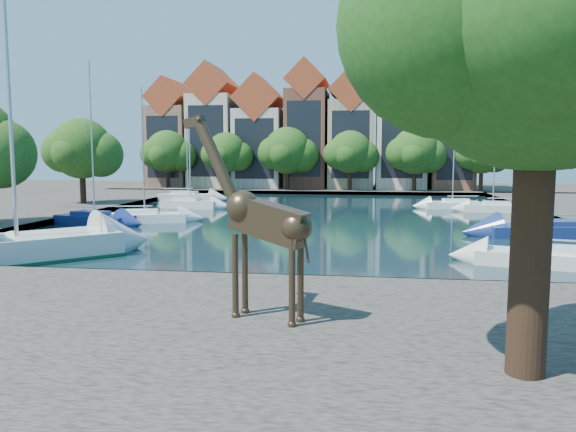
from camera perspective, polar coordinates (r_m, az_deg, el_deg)
name	(u,v)px	position (r m, az deg, el deg)	size (l,w,h in m)	color
ground	(257,286)	(21.92, -3.17, -7.10)	(160.00, 160.00, 0.00)	#38332B
water_basin	(315,217)	(45.38, 2.71, -0.05)	(38.00, 50.00, 0.08)	black
near_quay	(206,338)	(15.30, -8.37, -12.17)	(50.00, 14.00, 0.50)	#544F48
far_quay	(336,189)	(77.17, 4.92, 2.72)	(60.00, 16.00, 0.50)	#544F48
left_quay	(28,210)	(53.76, -24.87, 0.59)	(14.00, 52.00, 0.50)	#544F48
plane_tree	(548,21)	(12.66, 24.90, 17.52)	(8.32, 6.40, 10.62)	#332114
townhouse_west_end	(174,138)	(81.58, -11.54, 7.81)	(5.44, 9.18, 14.93)	#8B5E4C
townhouse_west_mid	(215,131)	(79.82, -7.44, 8.55)	(5.94, 9.18, 16.79)	beige
townhouse_west_inner	(261,137)	(78.32, -2.80, 7.99)	(6.43, 9.18, 15.15)	beige
townhouse_center	(307,130)	(77.40, 1.98, 8.76)	(5.44, 9.18, 16.93)	brown
townhouse_east_inner	(352,134)	(76.97, 6.47, 8.27)	(5.94, 9.18, 15.79)	tan
townhouse_east_mid	(401,131)	(77.08, 11.37, 8.46)	(6.43, 9.18, 16.65)	beige
townhouse_east_end	(451,138)	(77.68, 16.18, 7.58)	(5.44, 9.18, 14.43)	brown
far_tree_far_west	(168,153)	(76.01, -12.10, 6.27)	(7.28, 5.60, 7.68)	#332114
far_tree_west	(227,154)	(73.65, -6.22, 6.29)	(6.76, 5.20, 7.36)	#332114
far_tree_mid_west	(288,152)	(72.11, 0.01, 6.50)	(7.80, 6.00, 8.00)	#332114
far_tree_mid_east	(351,153)	(71.43, 6.41, 6.33)	(7.02, 5.40, 7.52)	#332114
far_tree_east	(416,153)	(71.65, 12.86, 6.30)	(7.54, 5.80, 7.84)	#332114
far_tree_far_east	(483,154)	(72.75, 19.17, 5.98)	(6.76, 5.20, 7.36)	#332114
side_tree_left_far	(82,151)	(55.41, -20.16, 6.26)	(7.28, 5.60, 7.88)	#332114
giraffe_statue	(259,219)	(15.48, -2.94, -0.33)	(3.86, 1.77, 5.69)	#372A1B
sailboat_left_b	(95,217)	(42.18, -19.05, -0.10)	(6.09, 3.45, 11.40)	navy
sailboat_left_c	(145,215)	(42.56, -14.35, 0.06)	(6.29, 3.81, 9.74)	white
sailboat_left_d	(191,202)	(52.70, -9.87, 1.39)	(5.62, 2.68, 8.17)	silver
sailboat_left_e	(188,195)	(61.59, -10.13, 2.07)	(6.21, 2.22, 9.41)	silver
sailboat_right_a	(542,255)	(27.65, 24.42, -3.61)	(6.00, 3.32, 9.17)	silver
sailboat_right_b	(545,228)	(37.73, 24.66, -1.09)	(7.49, 3.62, 9.50)	navy
sailboat_right_c	(493,206)	(51.74, 20.08, 0.96)	(5.05, 1.97, 8.72)	silver
sailboat_right_d	(452,203)	(53.93, 16.35, 1.26)	(5.35, 2.56, 8.22)	white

